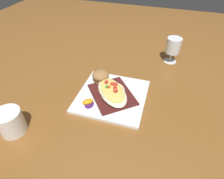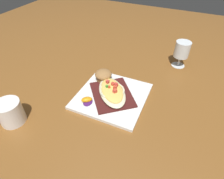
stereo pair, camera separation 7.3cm
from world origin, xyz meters
name	(u,v)px [view 1 (the left image)]	position (x,y,z in m)	size (l,w,h in m)	color
ground_plane	(112,97)	(0.00, 0.00, 0.00)	(2.60, 2.60, 0.00)	brown
square_plate	(112,96)	(0.00, 0.00, 0.01)	(0.28, 0.28, 0.01)	white
folded_napkin	(112,94)	(0.00, 0.00, 0.02)	(0.20, 0.16, 0.01)	#461817
gratin_dish	(112,91)	(0.00, 0.00, 0.03)	(0.22, 0.21, 0.04)	beige
muffin	(101,76)	(0.08, 0.08, 0.04)	(0.08, 0.08, 0.05)	olive
orange_garnish	(88,102)	(-0.08, 0.07, 0.02)	(0.05, 0.05, 0.02)	#481B5F
coffee_mug	(11,123)	(-0.27, 0.28, 0.04)	(0.09, 0.11, 0.09)	white
stemmed_glass	(173,47)	(0.37, -0.21, 0.09)	(0.07, 0.07, 0.13)	white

